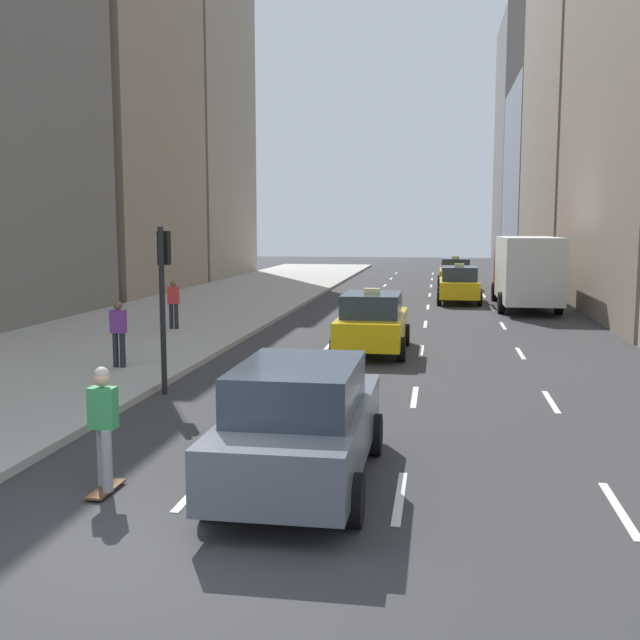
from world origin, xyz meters
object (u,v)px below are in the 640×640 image
object	(u,v)px
sedan_black_near	(301,422)
box_truck	(525,270)
taxi_second	(372,322)
pedestrian_far_walking	(173,302)
taxi_third	(455,273)
skateboarder	(103,424)
taxi_lead	(459,284)
pedestrian_mid_block	(118,330)
traffic_light_pole	(163,283)

from	to	relation	value
sedan_black_near	box_truck	size ratio (longest dim) A/B	0.56
taxi_second	pedestrian_far_walking	xyz separation A→B (m)	(-7.00, 2.90, 0.19)
taxi_third	skateboarder	distance (m)	35.87
taxi_lead	sedan_black_near	distance (m)	25.91
taxi_lead	pedestrian_mid_block	size ratio (longest dim) A/B	2.67
sedan_black_near	pedestrian_mid_block	size ratio (longest dim) A/B	2.83
pedestrian_mid_block	traffic_light_pole	xyz separation A→B (m)	(1.94, -1.98, 1.34)
sedan_black_near	box_truck	world-z (taller)	box_truck
taxi_third	sedan_black_near	size ratio (longest dim) A/B	0.94
taxi_lead	taxi_second	bearing A→B (deg)	-100.86
taxi_lead	box_truck	world-z (taller)	box_truck
taxi_third	pedestrian_far_walking	distance (m)	22.84
skateboarder	sedan_black_near	bearing A→B (deg)	16.54
pedestrian_mid_block	traffic_light_pole	distance (m)	3.08
skateboarder	box_truck	bearing A→B (deg)	71.61
skateboarder	pedestrian_mid_block	world-z (taller)	pedestrian_mid_block
skateboarder	pedestrian_far_walking	bearing A→B (deg)	106.62
taxi_lead	box_truck	size ratio (longest dim) A/B	0.52
taxi_lead	box_truck	distance (m)	3.50
taxi_second	box_truck	world-z (taller)	box_truck
taxi_lead	box_truck	bearing A→B (deg)	-34.62
taxi_lead	pedestrian_mid_block	distance (m)	20.52
taxi_third	pedestrian_mid_block	world-z (taller)	taxi_third
taxi_third	pedestrian_far_walking	size ratio (longest dim) A/B	2.67
taxi_second	box_truck	distance (m)	13.87
taxi_lead	pedestrian_far_walking	size ratio (longest dim) A/B	2.67
traffic_light_pole	taxi_lead	bearing A→B (deg)	71.83
taxi_lead	taxi_third	distance (m)	8.94
sedan_black_near	traffic_light_pole	distance (m)	6.70
taxi_second	sedan_black_near	world-z (taller)	taxi_second
taxi_lead	skateboarder	xyz separation A→B (m)	(-5.37, -26.52, 0.08)
taxi_second	traffic_light_pole	distance (m)	7.33
taxi_second	taxi_third	xyz separation A→B (m)	(2.80, 23.53, 0.00)
taxi_lead	skateboarder	world-z (taller)	taxi_lead
box_truck	pedestrian_far_walking	world-z (taller)	box_truck
taxi_third	box_truck	size ratio (longest dim) A/B	0.52
skateboarder	taxi_lead	bearing A→B (deg)	78.55
taxi_second	sedan_black_near	distance (m)	11.17
taxi_second	skateboarder	distance (m)	12.21
skateboarder	pedestrian_mid_block	size ratio (longest dim) A/B	1.06
skateboarder	pedestrian_far_walking	size ratio (longest dim) A/B	1.06
taxi_lead	traffic_light_pole	size ratio (longest dim) A/B	1.22
taxi_second	skateboarder	world-z (taller)	taxi_second
skateboarder	pedestrian_far_walking	xyz separation A→B (m)	(-4.43, 14.84, 0.10)
skateboarder	pedestrian_far_walking	distance (m)	15.48
taxi_third	sedan_black_near	bearing A→B (deg)	-94.61
box_truck	sedan_black_near	bearing A→B (deg)	-103.23
taxi_second	sedan_black_near	size ratio (longest dim) A/B	0.94
taxi_third	skateboarder	bearing A→B (deg)	-98.62
taxi_lead	taxi_third	xyz separation A→B (m)	(0.00, 8.94, 0.00)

